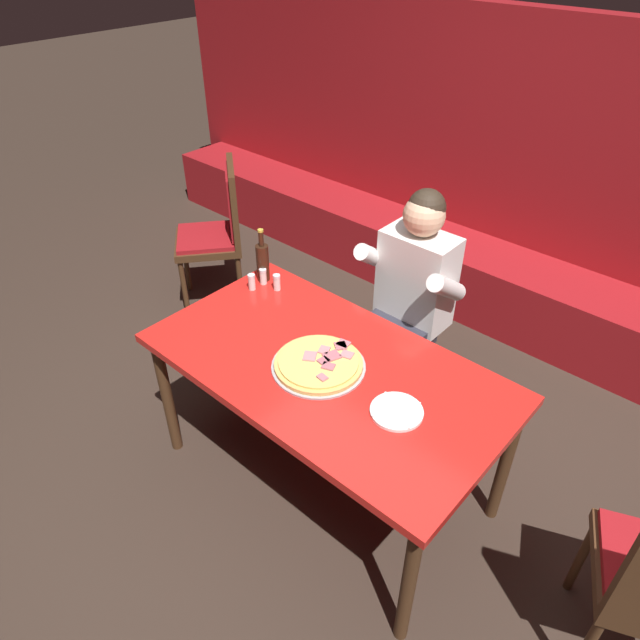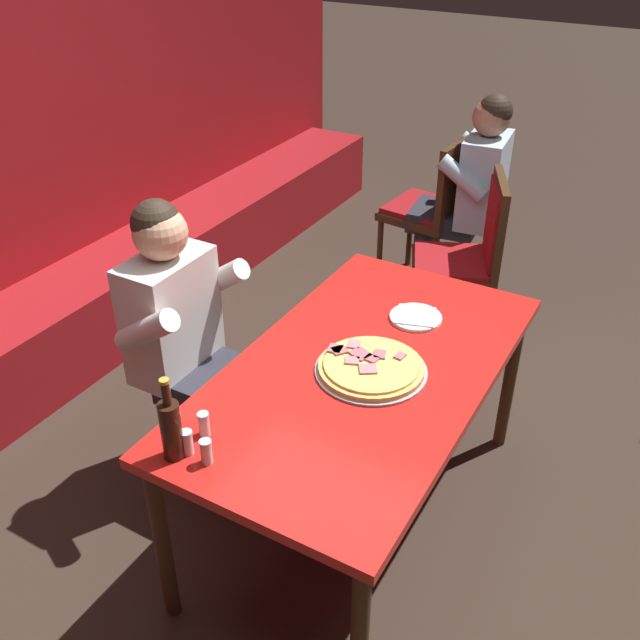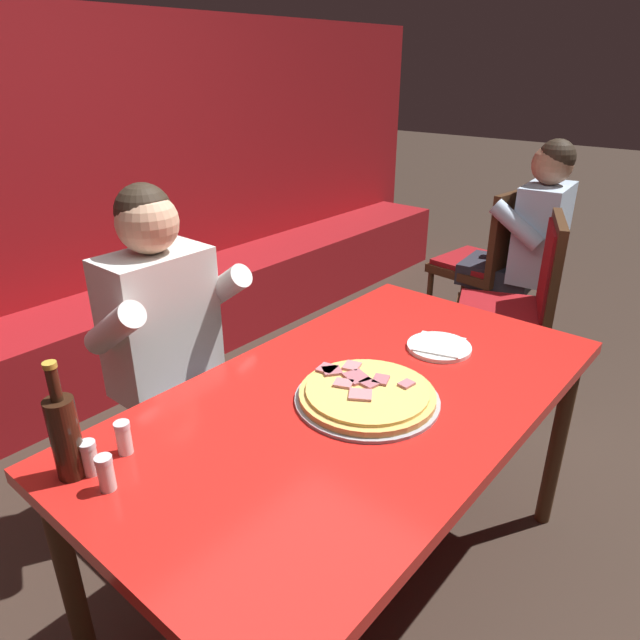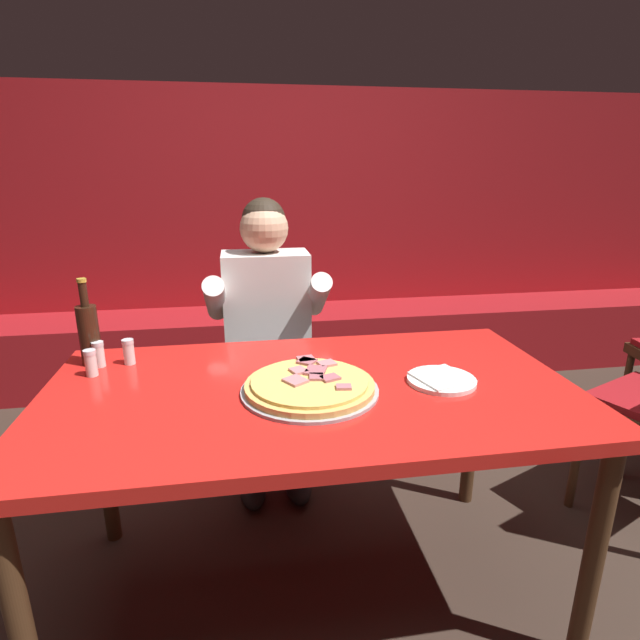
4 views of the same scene
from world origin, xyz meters
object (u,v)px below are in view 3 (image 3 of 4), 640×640
at_px(main_dining_table, 357,416).
at_px(dining_chair_near_left, 520,301).
at_px(beer_bottle, 65,434).
at_px(shaker_black_pepper, 106,475).
at_px(dining_chair_far_right, 490,257).
at_px(pizza, 367,394).
at_px(shaker_oregano, 90,459).
at_px(shaker_parmesan, 124,439).
at_px(diner_standing_companion, 524,243).
at_px(plate_white_paper, 439,347).
at_px(diner_seated_blue_shirt, 177,348).

xyz_separation_m(main_dining_table, dining_chair_near_left, (1.44, 0.09, -0.12)).
xyz_separation_m(beer_bottle, shaker_black_pepper, (0.02, -0.11, -0.07)).
xyz_separation_m(shaker_black_pepper, dining_chair_far_right, (2.63, 0.30, -0.22)).
height_order(pizza, shaker_oregano, shaker_oregano).
bearing_deg(shaker_parmesan, main_dining_table, -25.38).
xyz_separation_m(shaker_black_pepper, diner_standing_companion, (2.62, 0.11, -0.10)).
xyz_separation_m(pizza, diner_standing_companion, (1.96, 0.33, -0.08)).
distance_m(plate_white_paper, beer_bottle, 1.15).
xyz_separation_m(shaker_parmesan, dining_chair_near_left, (2.01, -0.18, -0.23)).
xyz_separation_m(beer_bottle, diner_standing_companion, (2.65, 0.00, -0.17)).
bearing_deg(shaker_oregano, beer_bottle, 134.99).
xyz_separation_m(pizza, dining_chair_far_right, (1.97, 0.52, -0.20)).
bearing_deg(dining_chair_near_left, diner_standing_companion, 22.08).
height_order(main_dining_table, dining_chair_far_right, dining_chair_far_right).
height_order(shaker_oregano, dining_chair_far_right, dining_chair_far_right).
bearing_deg(main_dining_table, shaker_oregano, 158.37).
xyz_separation_m(main_dining_table, pizza, (-0.01, -0.04, 0.09)).
bearing_deg(diner_seated_blue_shirt, shaker_parmesan, -136.70).
bearing_deg(dining_chair_near_left, shaker_black_pepper, 177.34).
bearing_deg(beer_bottle, plate_white_paper, -16.75).
height_order(shaker_oregano, diner_seated_blue_shirt, diner_seated_blue_shirt).
bearing_deg(beer_bottle, diner_standing_companion, 0.06).
height_order(beer_bottle, shaker_oregano, beer_bottle).
height_order(pizza, diner_seated_blue_shirt, diner_seated_blue_shirt).
xyz_separation_m(beer_bottle, diner_seated_blue_shirt, (0.61, 0.44, -0.17)).
height_order(beer_bottle, diner_standing_companion, diner_standing_companion).
relative_size(shaker_black_pepper, diner_seated_blue_shirt, 0.07).
distance_m(main_dining_table, beer_bottle, 0.78).
relative_size(shaker_parmesan, dining_chair_far_right, 0.09).
height_order(beer_bottle, shaker_black_pepper, beer_bottle).
bearing_deg(diner_seated_blue_shirt, diner_standing_companion, -12.11).
bearing_deg(dining_chair_far_right, beer_bottle, -175.89).
distance_m(main_dining_table, dining_chair_near_left, 1.45).
relative_size(shaker_parmesan, diner_standing_companion, 0.07).
relative_size(beer_bottle, shaker_parmesan, 3.40).
distance_m(plate_white_paper, dining_chair_near_left, 1.07).
xyz_separation_m(pizza, beer_bottle, (-0.69, 0.33, 0.09)).
relative_size(plate_white_paper, shaker_parmesan, 2.44).
distance_m(diner_seated_blue_shirt, dining_chair_far_right, 2.06).
relative_size(plate_white_paper, diner_seated_blue_shirt, 0.16).
relative_size(main_dining_table, plate_white_paper, 7.57).
bearing_deg(plate_white_paper, dining_chair_near_left, 6.92).
bearing_deg(diner_standing_companion, shaker_oregano, -179.29).
bearing_deg(beer_bottle, dining_chair_far_right, 4.11).
distance_m(pizza, dining_chair_near_left, 1.47).
relative_size(diner_seated_blue_shirt, dining_chair_far_right, 1.29).
height_order(pizza, diner_standing_companion, diner_standing_companion).
relative_size(pizza, shaker_parmesan, 4.72).
distance_m(plate_white_paper, diner_seated_blue_shirt, 0.91).
distance_m(pizza, shaker_black_pepper, 0.70).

